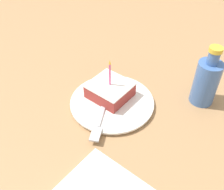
% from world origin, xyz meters
% --- Properties ---
extents(ground_plane, '(2.40, 2.40, 0.04)m').
position_xyz_m(ground_plane, '(0.00, 0.00, -0.02)').
color(ground_plane, '#9E754C').
rests_on(ground_plane, ground).
extents(plate, '(0.23, 0.23, 0.01)m').
position_xyz_m(plate, '(0.00, 0.02, 0.01)').
color(plate, white).
rests_on(plate, ground_plane).
extents(cake_slice, '(0.11, 0.10, 0.12)m').
position_xyz_m(cake_slice, '(0.02, 0.01, 0.04)').
color(cake_slice, '#99332D').
rests_on(cake_slice, plate).
extents(fork, '(0.10, 0.17, 0.00)m').
position_xyz_m(fork, '(-0.02, 0.09, 0.02)').
color(fork, '#B2B2B7').
rests_on(fork, plate).
extents(bottle, '(0.07, 0.07, 0.18)m').
position_xyz_m(bottle, '(-0.19, -0.15, 0.07)').
color(bottle, '#3F66A5').
rests_on(bottle, ground_plane).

